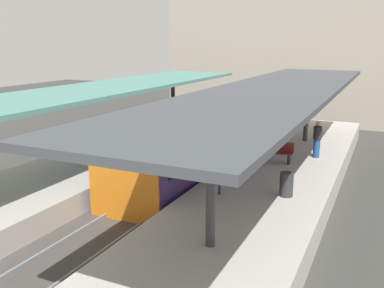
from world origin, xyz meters
name	(u,v)px	position (x,y,z in m)	size (l,w,h in m)	color
ground_plane	(169,196)	(0.00, 0.00, 0.00)	(80.00, 80.00, 0.00)	#383835
platform_left	(90,172)	(-3.80, 0.00, 0.50)	(4.40, 28.00, 1.00)	#ADA8A0
platform_right	(263,199)	(3.80, 0.00, 0.50)	(4.40, 28.00, 1.00)	#ADA8A0
track_ballast	(169,194)	(0.00, 0.00, 0.10)	(3.20, 28.00, 0.20)	#423F3D
rail_near_side	(153,187)	(-0.72, 0.00, 0.27)	(0.08, 28.00, 0.14)	slate
rail_far_side	(185,193)	(0.72, 0.00, 0.27)	(0.08, 28.00, 0.14)	slate
commuter_train	(204,136)	(0.00, 3.45, 1.73)	(2.78, 13.10, 3.10)	#472D6B
canopy_left	(106,89)	(-3.80, 1.40, 3.90)	(4.18, 21.00, 3.02)	#333335
canopy_right	(278,90)	(3.80, 1.40, 4.22)	(4.18, 21.00, 3.34)	#333335
platform_bench	(277,151)	(3.43, 3.20, 1.46)	(1.40, 0.41, 0.86)	black
platform_sign	(220,147)	(2.70, -1.46, 2.62)	(0.90, 0.08, 2.21)	#262628
litter_bin	(286,184)	(4.72, -0.66, 1.40)	(0.44, 0.44, 0.80)	#2D2D30
passenger_near_bench	(317,139)	(4.83, 4.63, 1.82)	(0.36, 0.36, 1.59)	navy
station_building_backdrop	(289,47)	(0.04, 20.00, 5.50)	(18.00, 6.00, 11.00)	#A89E8E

